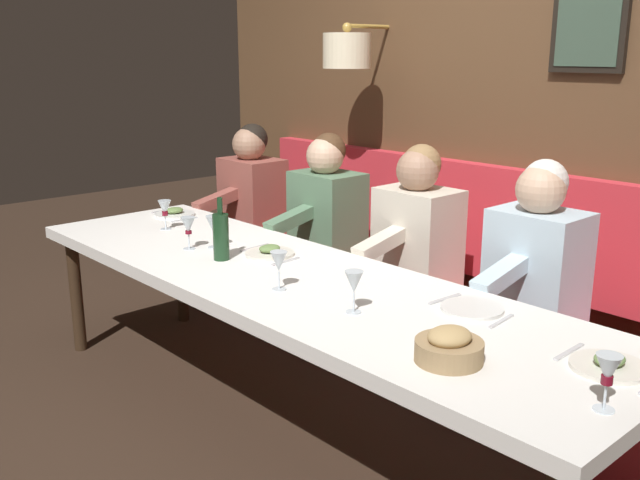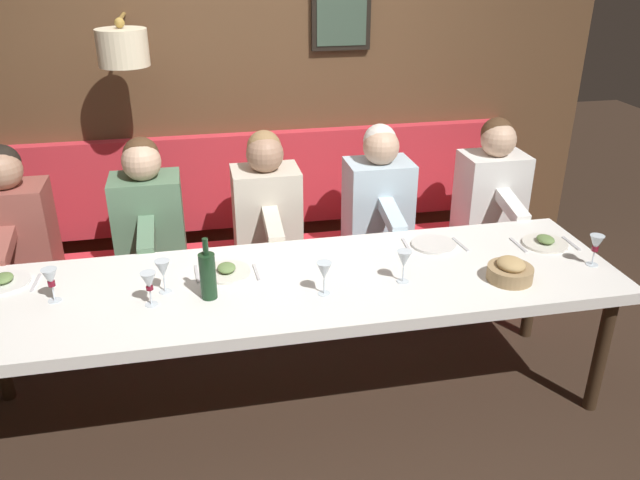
{
  "view_description": "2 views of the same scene",
  "coord_description": "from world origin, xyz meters",
  "px_view_note": "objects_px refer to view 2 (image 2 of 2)",
  "views": [
    {
      "loc": [
        -1.91,
        -2.29,
        1.7
      ],
      "look_at": [
        0.05,
        -0.14,
        0.92
      ],
      "focal_mm": 39.7,
      "sensor_mm": 36.0,
      "label": 1
    },
    {
      "loc": [
        -2.71,
        0.42,
        2.24
      ],
      "look_at": [
        0.05,
        -0.14,
        0.92
      ],
      "focal_mm": 36.07,
      "sensor_mm": 36.0,
      "label": 2
    }
  ],
  "objects_px": {
    "dining_table": "(294,290)",
    "wine_glass_5": "(163,270)",
    "diner_far": "(147,209)",
    "diner_farthest": "(13,219)",
    "diner_middle": "(266,200)",
    "wine_glass_1": "(404,260)",
    "wine_glass_3": "(149,282)",
    "wine_glass_2": "(324,272)",
    "diner_near": "(379,192)",
    "wine_glass_4": "(596,244)",
    "wine_glass_0": "(51,279)",
    "bread_bowl": "(510,271)",
    "diner_nearest": "(492,184)",
    "wine_bottle": "(208,275)"
  },
  "relations": [
    {
      "from": "dining_table",
      "to": "wine_glass_5",
      "type": "distance_m",
      "value": 0.63
    },
    {
      "from": "diner_far",
      "to": "diner_farthest",
      "type": "relative_size",
      "value": 1.0
    },
    {
      "from": "diner_middle",
      "to": "wine_glass_1",
      "type": "height_order",
      "value": "diner_middle"
    },
    {
      "from": "diner_middle",
      "to": "diner_farthest",
      "type": "xyz_separation_m",
      "value": [
        0.0,
        1.43,
        0.0
      ]
    },
    {
      "from": "wine_glass_3",
      "to": "wine_glass_2",
      "type": "bearing_deg",
      "value": -94.4
    },
    {
      "from": "wine_glass_5",
      "to": "diner_far",
      "type": "bearing_deg",
      "value": 7.01
    },
    {
      "from": "wine_glass_3",
      "to": "diner_near",
      "type": "bearing_deg",
      "value": -54.06
    },
    {
      "from": "wine_glass_2",
      "to": "wine_glass_4",
      "type": "bearing_deg",
      "value": -89.34
    },
    {
      "from": "wine_glass_0",
      "to": "wine_glass_5",
      "type": "bearing_deg",
      "value": -91.82
    },
    {
      "from": "dining_table",
      "to": "bread_bowl",
      "type": "distance_m",
      "value": 1.05
    },
    {
      "from": "diner_farthest",
      "to": "wine_glass_0",
      "type": "distance_m",
      "value": 0.93
    },
    {
      "from": "wine_glass_0",
      "to": "wine_glass_5",
      "type": "height_order",
      "value": "same"
    },
    {
      "from": "wine_glass_0",
      "to": "bread_bowl",
      "type": "height_order",
      "value": "wine_glass_0"
    },
    {
      "from": "wine_glass_0",
      "to": "wine_glass_4",
      "type": "height_order",
      "value": "same"
    },
    {
      "from": "diner_near",
      "to": "wine_glass_5",
      "type": "distance_m",
      "value": 1.56
    },
    {
      "from": "dining_table",
      "to": "wine_glass_5",
      "type": "relative_size",
      "value": 19.65
    },
    {
      "from": "dining_table",
      "to": "wine_glass_3",
      "type": "bearing_deg",
      "value": 98.32
    },
    {
      "from": "wine_glass_3",
      "to": "wine_glass_4",
      "type": "xyz_separation_m",
      "value": [
        -0.04,
        -2.18,
        -0.0
      ]
    },
    {
      "from": "diner_far",
      "to": "bread_bowl",
      "type": "height_order",
      "value": "diner_far"
    },
    {
      "from": "diner_middle",
      "to": "diner_far",
      "type": "relative_size",
      "value": 1.0
    },
    {
      "from": "diner_nearest",
      "to": "wine_glass_4",
      "type": "relative_size",
      "value": 4.82
    },
    {
      "from": "diner_middle",
      "to": "diner_farthest",
      "type": "distance_m",
      "value": 1.43
    },
    {
      "from": "wine_glass_0",
      "to": "wine_bottle",
      "type": "xyz_separation_m",
      "value": [
        -0.11,
        -0.7,
        0.0
      ]
    },
    {
      "from": "diner_nearest",
      "to": "diner_farthest",
      "type": "relative_size",
      "value": 1.0
    },
    {
      "from": "wine_glass_4",
      "to": "wine_glass_5",
      "type": "bearing_deg",
      "value": 85.92
    },
    {
      "from": "wine_glass_2",
      "to": "wine_glass_4",
      "type": "height_order",
      "value": "same"
    },
    {
      "from": "diner_nearest",
      "to": "diner_far",
      "type": "relative_size",
      "value": 1.0
    },
    {
      "from": "diner_middle",
      "to": "dining_table",
      "type": "bearing_deg",
      "value": -178.72
    },
    {
      "from": "wine_glass_3",
      "to": "bread_bowl",
      "type": "bearing_deg",
      "value": -93.57
    },
    {
      "from": "wine_glass_0",
      "to": "bread_bowl",
      "type": "xyz_separation_m",
      "value": [
        -0.23,
        -2.13,
        -0.07
      ]
    },
    {
      "from": "diner_near",
      "to": "wine_glass_4",
      "type": "relative_size",
      "value": 4.82
    },
    {
      "from": "diner_far",
      "to": "wine_glass_3",
      "type": "relative_size",
      "value": 4.82
    },
    {
      "from": "wine_glass_3",
      "to": "wine_bottle",
      "type": "distance_m",
      "value": 0.26
    },
    {
      "from": "wine_glass_2",
      "to": "wine_bottle",
      "type": "bearing_deg",
      "value": 81.78
    },
    {
      "from": "wine_glass_1",
      "to": "wine_bottle",
      "type": "bearing_deg",
      "value": 87.75
    },
    {
      "from": "dining_table",
      "to": "diner_far",
      "type": "bearing_deg",
      "value": 39.11
    },
    {
      "from": "dining_table",
      "to": "diner_near",
      "type": "distance_m",
      "value": 1.12
    },
    {
      "from": "wine_glass_0",
      "to": "wine_glass_3",
      "type": "height_order",
      "value": "same"
    },
    {
      "from": "wine_glass_1",
      "to": "bread_bowl",
      "type": "bearing_deg",
      "value": -99.39
    },
    {
      "from": "wine_glass_0",
      "to": "wine_glass_1",
      "type": "bearing_deg",
      "value": -95.08
    },
    {
      "from": "dining_table",
      "to": "diner_middle",
      "type": "distance_m",
      "value": 0.89
    },
    {
      "from": "diner_nearest",
      "to": "wine_glass_2",
      "type": "distance_m",
      "value": 1.69
    },
    {
      "from": "wine_glass_1",
      "to": "diner_middle",
      "type": "bearing_deg",
      "value": 28.07
    },
    {
      "from": "wine_glass_5",
      "to": "bread_bowl",
      "type": "distance_m",
      "value": 1.65
    },
    {
      "from": "wine_glass_2",
      "to": "wine_glass_5",
      "type": "distance_m",
      "value": 0.75
    },
    {
      "from": "bread_bowl",
      "to": "wine_glass_0",
      "type": "bearing_deg",
      "value": 83.88
    },
    {
      "from": "wine_glass_3",
      "to": "wine_bottle",
      "type": "height_order",
      "value": "wine_bottle"
    },
    {
      "from": "diner_near",
      "to": "wine_glass_1",
      "type": "height_order",
      "value": "diner_near"
    },
    {
      "from": "diner_far",
      "to": "wine_glass_2",
      "type": "distance_m",
      "value": 1.33
    },
    {
      "from": "diner_far",
      "to": "diner_farthest",
      "type": "height_order",
      "value": "same"
    }
  ]
}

